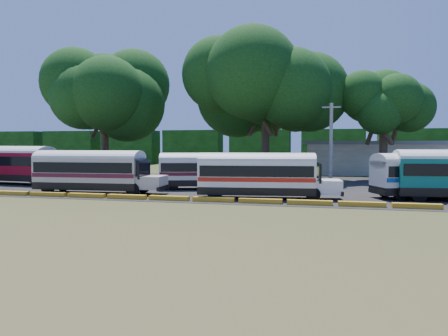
% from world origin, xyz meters
% --- Properties ---
extents(ground, '(160.00, 160.00, 0.00)m').
position_xyz_m(ground, '(0.00, 0.00, 0.00)').
color(ground, '#2C4517').
rests_on(ground, ground).
extents(asphalt_strip, '(64.00, 24.00, 0.02)m').
position_xyz_m(asphalt_strip, '(1.00, 12.00, 0.01)').
color(asphalt_strip, black).
rests_on(asphalt_strip, ground).
extents(curb, '(53.70, 0.45, 0.30)m').
position_xyz_m(curb, '(-0.00, 1.00, 0.15)').
color(curb, '#C78D17').
rests_on(curb, ground).
extents(terminal_building, '(19.00, 9.00, 4.00)m').
position_xyz_m(terminal_building, '(18.00, 30.00, 2.03)').
color(terminal_building, silver).
rests_on(terminal_building, ground).
extents(treeline_backdrop, '(130.00, 4.00, 6.00)m').
position_xyz_m(treeline_backdrop, '(0.00, 48.00, 3.00)').
color(treeline_backdrop, black).
rests_on(treeline_backdrop, ground).
extents(bus_red, '(10.76, 3.59, 3.47)m').
position_xyz_m(bus_red, '(-16.57, 8.39, 1.99)').
color(bus_red, black).
rests_on(bus_red, ground).
extents(bus_cream_west, '(9.86, 2.97, 3.20)m').
position_xyz_m(bus_cream_west, '(-5.41, 3.34, 1.81)').
color(bus_cream_west, black).
rests_on(bus_cream_west, ground).
extents(bus_cream_east, '(9.26, 4.59, 2.96)m').
position_xyz_m(bus_cream_east, '(2.07, 8.33, 1.67)').
color(bus_cream_east, black).
rests_on(bus_cream_east, ground).
extents(bus_white_red, '(9.62, 3.44, 3.09)m').
position_xyz_m(bus_white_red, '(7.10, 3.22, 1.75)').
color(bus_white_red, black).
rests_on(bus_white_red, ground).
extents(bus_white_blue, '(9.49, 5.64, 3.07)m').
position_xyz_m(bus_white_blue, '(18.40, 6.34, 1.73)').
color(bus_white_blue, black).
rests_on(bus_white_blue, ground).
extents(tree_west, '(10.68, 10.68, 13.57)m').
position_xyz_m(tree_west, '(-12.72, 18.42, 9.61)').
color(tree_west, '#3B301D').
rests_on(tree_west, ground).
extents(tree_center, '(12.25, 12.25, 14.60)m').
position_xyz_m(tree_center, '(5.07, 19.48, 10.08)').
color(tree_center, '#3B301D').
rests_on(tree_center, ground).
extents(tree_east, '(7.57, 7.57, 10.98)m').
position_xyz_m(tree_east, '(16.77, 20.42, 8.13)').
color(tree_east, '#3B301D').
rests_on(tree_east, ground).
extents(utility_pole, '(1.60, 0.30, 7.22)m').
position_xyz_m(utility_pole, '(11.69, 13.70, 3.72)').
color(utility_pole, gray).
rests_on(utility_pole, ground).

